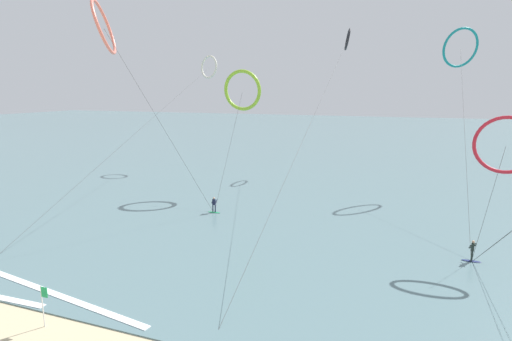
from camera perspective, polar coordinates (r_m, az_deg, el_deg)
sea_water at (r=117.72m, az=14.73°, el=4.38°), size 400.00×200.00×0.08m
surfer_navy at (r=36.01m, az=27.84°, el=-10.01°), size 1.40×0.64×1.70m
surfer_emerald at (r=44.36m, az=-5.85°, el=-4.91°), size 1.40×0.57×1.70m
kite_ivory at (r=71.64m, az=-6.59°, el=14.07°), size 4.33×43.54×18.85m
kite_charcoal at (r=70.76m, az=12.58°, el=17.30°), size 2.12×53.38×22.84m
kite_lime at (r=52.61m, az=-1.91°, el=11.08°), size 5.20×11.13×15.60m
kite_coral at (r=37.04m, az=-20.38°, el=18.17°), size 6.22×12.42×20.19m
kite_crimson at (r=35.90m, az=31.42°, el=3.10°), size 4.79×2.89×11.18m
kite_teal at (r=60.52m, az=26.55°, el=15.01°), size 5.06×28.56×20.86m
beach_flag at (r=26.43m, az=-27.45°, el=-15.65°), size 0.47×0.06×2.47m
wave_crest_mid at (r=31.36m, az=-27.38°, el=-14.59°), size 18.17×3.21×0.12m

